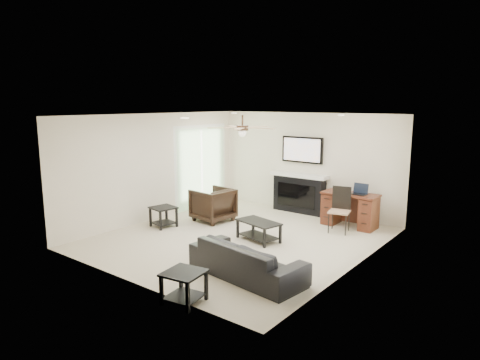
{
  "coord_description": "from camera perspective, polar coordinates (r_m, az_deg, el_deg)",
  "views": [
    {
      "loc": [
        5.16,
        -6.66,
        2.75
      ],
      "look_at": [
        -0.05,
        0.08,
        1.2
      ],
      "focal_mm": 32.0,
      "sensor_mm": 36.0,
      "label": 1
    }
  ],
  "objects": [
    {
      "name": "armchair",
      "position": [
        10.05,
        -3.63,
        -3.28
      ],
      "size": [
        0.94,
        0.92,
        0.77
      ],
      "primitive_type": "imported",
      "rotation": [
        0.0,
        0.0,
        -1.68
      ],
      "color": "black",
      "rests_on": "ground"
    },
    {
      "name": "end_table_left",
      "position": [
        9.74,
        -10.16,
        -4.85
      ],
      "size": [
        0.58,
        0.58,
        0.45
      ],
      "primitive_type": "cube",
      "rotation": [
        0.0,
        0.0,
        -0.18
      ],
      "color": "black",
      "rests_on": "ground"
    },
    {
      "name": "laptop",
      "position": [
        9.68,
        15.59,
        -1.22
      ],
      "size": [
        0.33,
        0.24,
        0.23
      ],
      "primitive_type": "cube",
      "color": "black",
      "rests_on": "desk"
    },
    {
      "name": "coffee_table",
      "position": [
        8.66,
        2.49,
        -6.79
      ],
      "size": [
        0.99,
        0.69,
        0.4
      ],
      "primitive_type": "cube",
      "rotation": [
        0.0,
        0.0,
        -0.23
      ],
      "color": "black",
      "rests_on": "ground"
    },
    {
      "name": "end_table_near",
      "position": [
        6.15,
        -7.47,
        -13.99
      ],
      "size": [
        0.59,
        0.59,
        0.45
      ],
      "primitive_type": "cube",
      "rotation": [
        0.0,
        0.0,
        0.15
      ],
      "color": "black",
      "rests_on": "ground"
    },
    {
      "name": "room_shell",
      "position": [
        8.44,
        1.24,
        3.08
      ],
      "size": [
        5.5,
        5.54,
        2.52
      ],
      "color": "#C0B49B",
      "rests_on": "ground"
    },
    {
      "name": "desk_chair",
      "position": [
        9.37,
        13.11,
        -3.93
      ],
      "size": [
        0.51,
        0.52,
        0.97
      ],
      "primitive_type": "cube",
      "rotation": [
        0.0,
        0.0,
        0.22
      ],
      "color": "black",
      "rests_on": "ground"
    },
    {
      "name": "sofa",
      "position": [
        6.91,
        0.9,
        -10.53
      ],
      "size": [
        2.06,
        1.02,
        0.58
      ],
      "primitive_type": "imported",
      "rotation": [
        0.0,
        0.0,
        3.02
      ],
      "color": "black",
      "rests_on": "ground"
    },
    {
      "name": "fireplace_unit",
      "position": [
        10.79,
        7.89,
        0.66
      ],
      "size": [
        1.52,
        0.34,
        1.91
      ],
      "primitive_type": "cube",
      "color": "black",
      "rests_on": "ground"
    },
    {
      "name": "desk",
      "position": [
        9.88,
        14.42,
        -3.87
      ],
      "size": [
        1.22,
        0.56,
        0.76
      ],
      "primitive_type": "cube",
      "color": "#38120E",
      "rests_on": "ground"
    }
  ]
}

